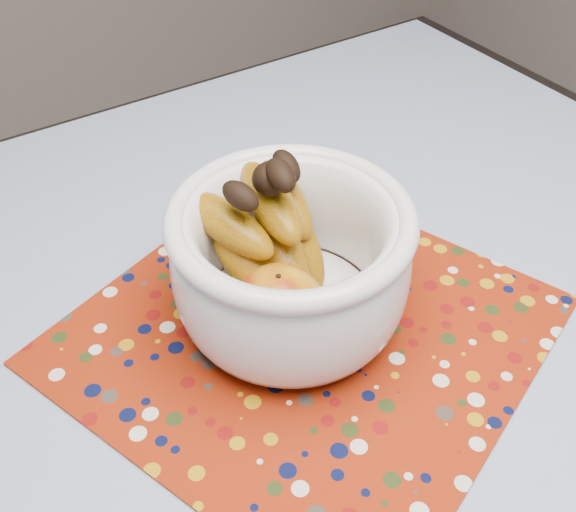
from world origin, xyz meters
The scene contains 4 objects.
table centered at (0.00, 0.00, 0.67)m, with size 1.20×1.20×0.75m.
tablecloth centered at (0.00, 0.00, 0.76)m, with size 1.32×1.32×0.01m, color slate.
placemat centered at (0.02, 0.10, 0.76)m, with size 0.44×0.44×0.00m, color maroon.
fruit_bowl centered at (0.01, 0.13, 0.85)m, with size 0.24×0.24×0.20m.
Camera 1 is at (-0.26, -0.29, 1.30)m, focal length 42.00 mm.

